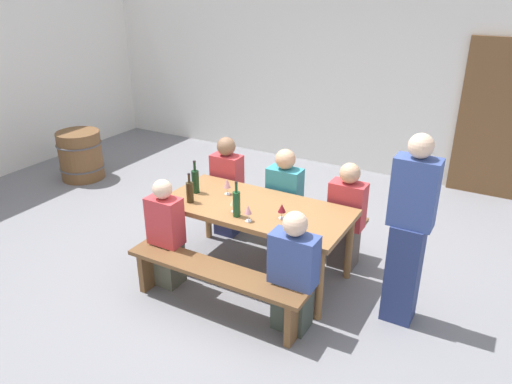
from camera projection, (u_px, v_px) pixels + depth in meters
ground_plane at (256, 272)px, 5.05m from camera, size 24.00×24.00×0.00m
back_wall at (372, 65)px, 7.11m from camera, size 14.00×0.20×3.20m
wooden_door at (494, 120)px, 6.44m from camera, size 0.90×0.06×2.10m
tasting_table at (256, 214)px, 4.78m from camera, size 1.84×0.87×0.75m
bench_near at (215, 278)px, 4.33m from camera, size 1.74×0.30×0.45m
bench_far at (288, 214)px, 5.49m from camera, size 1.74×0.30×0.45m
wine_bottle_0 at (190, 192)px, 4.79m from camera, size 0.07×0.07×0.30m
wine_bottle_1 at (237, 203)px, 4.50m from camera, size 0.07×0.07×0.35m
wine_bottle_2 at (195, 181)px, 5.00m from camera, size 0.08×0.08×0.35m
wine_glass_0 at (234, 201)px, 4.59m from camera, size 0.08×0.08×0.16m
wine_glass_1 at (282, 208)px, 4.46m from camera, size 0.07×0.07×0.15m
wine_glass_2 at (248, 210)px, 4.41m from camera, size 0.07×0.07×0.16m
wine_glass_3 at (227, 184)px, 4.96m from camera, size 0.07×0.07×0.17m
seated_guest_near_0 at (166, 236)px, 4.67m from camera, size 0.32×0.24×1.10m
seated_guest_near_1 at (293, 275)px, 4.06m from camera, size 0.40×0.24×1.10m
seated_guest_far_0 at (227, 188)px, 5.60m from camera, size 0.34×0.24×1.17m
seated_guest_far_1 at (284, 202)px, 5.28m from camera, size 0.36×0.24×1.16m
seated_guest_far_2 at (346, 218)px, 4.97m from camera, size 0.36×0.24×1.14m
standing_host at (408, 235)px, 4.06m from camera, size 0.36×0.24×1.70m
wine_barrel at (81, 155)px, 7.25m from camera, size 0.65×0.65×0.72m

